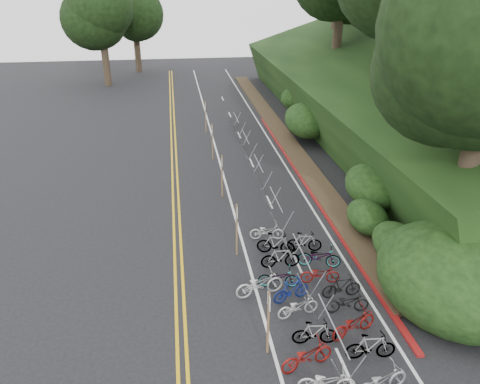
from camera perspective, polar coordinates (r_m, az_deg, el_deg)
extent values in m
plane|color=black|center=(17.01, -0.11, -16.78)|extent=(120.00, 120.00, 0.00)
cube|color=gold|center=(25.26, -8.13, -1.96)|extent=(0.12, 80.00, 0.01)
cube|color=gold|center=(25.25, -7.45, -1.92)|extent=(0.12, 80.00, 0.01)
cube|color=silver|center=(25.40, -1.02, -1.53)|extent=(0.12, 80.00, 0.01)
cube|color=silver|center=(26.19, 8.13, -0.94)|extent=(0.12, 80.00, 0.01)
cube|color=silver|center=(16.23, 12.58, -20.02)|extent=(0.10, 1.60, 0.01)
cube|color=silver|center=(20.65, 6.96, -8.51)|extent=(0.10, 1.60, 0.01)
cube|color=silver|center=(25.72, 3.63, -1.23)|extent=(0.10, 1.60, 0.01)
cube|color=silver|center=(31.12, 1.44, 3.59)|extent=(0.10, 1.60, 0.01)
cube|color=silver|center=(36.71, -0.11, 6.96)|extent=(0.10, 1.60, 0.01)
cube|color=silver|center=(42.41, -1.25, 9.43)|extent=(0.10, 1.60, 0.01)
cube|color=silver|center=(48.18, -2.14, 11.31)|extent=(0.10, 1.60, 0.01)
cube|color=maroon|center=(28.05, 8.03, 0.97)|extent=(0.25, 28.00, 0.10)
cube|color=black|center=(38.74, 15.62, 11.32)|extent=(12.32, 44.00, 9.11)
cube|color=#382819|center=(37.26, 4.97, 7.27)|extent=(1.40, 44.00, 0.16)
ellipsoid|color=#284C19|center=(20.70, 18.93, -6.34)|extent=(2.00, 2.80, 1.60)
ellipsoid|color=#284C19|center=(24.78, 15.83, 0.71)|extent=(2.60, 3.64, 2.08)
ellipsoid|color=#284C19|center=(30.23, 13.67, 6.23)|extent=(2.20, 3.08, 1.76)
ellipsoid|color=#284C19|center=(35.33, 8.01, 8.64)|extent=(3.00, 4.20, 2.40)
ellipsoid|color=#284C19|center=(41.06, 6.72, 11.23)|extent=(2.40, 3.36, 1.92)
ellipsoid|color=#284C19|center=(45.01, 7.13, 13.31)|extent=(2.80, 3.92, 2.24)
ellipsoid|color=#284C19|center=(23.03, 15.26, -2.93)|extent=(1.80, 2.52, 1.44)
ellipsoid|color=#284C19|center=(33.90, 12.66, 9.42)|extent=(3.20, 4.48, 2.56)
ellipsoid|color=black|center=(19.19, 24.38, -9.38)|extent=(5.28, 6.16, 3.52)
cylinder|color=#2D2319|center=(20.60, 25.76, 1.26)|extent=(0.79, 0.79, 5.43)
cylinder|color=#2D2319|center=(28.27, 19.35, 11.95)|extent=(0.83, 0.83, 6.26)
cylinder|color=#2D2319|center=(36.27, 17.60, 16.58)|extent=(0.88, 0.88, 7.09)
cylinder|color=#2D2319|center=(43.38, 11.67, 17.02)|extent=(0.81, 0.81, 5.84)
cylinder|color=#2D2319|center=(51.59, 11.55, 19.47)|extent=(0.86, 0.86, 6.68)
cylinder|color=#2D2319|center=(55.73, -16.05, 15.11)|extent=(0.79, 0.79, 5.43)
ellipsoid|color=black|center=(55.18, -16.68, 20.14)|extent=(7.42, 7.42, 7.05)
cylinder|color=#2D2319|center=(63.34, -12.38, 16.37)|extent=(0.77, 0.77, 5.01)
ellipsoid|color=black|center=(62.87, -12.77, 20.37)|extent=(6.49, 6.49, 6.17)
cylinder|color=gray|center=(16.02, 11.25, -15.49)|extent=(0.05, 3.16, 0.05)
cylinder|color=gray|center=(15.29, 11.88, -20.65)|extent=(0.53, 0.04, 1.04)
cylinder|color=gray|center=(15.46, 13.97, -20.28)|extent=(0.53, 0.04, 1.04)
cylinder|color=gray|center=(17.35, 8.62, -13.86)|extent=(0.53, 0.04, 1.04)
cylinder|color=gray|center=(17.50, 10.43, -13.62)|extent=(0.53, 0.04, 1.04)
cylinder|color=gray|center=(19.20, 7.59, -7.29)|extent=(0.05, 3.00, 0.05)
cylinder|color=gray|center=(18.34, 7.78, -11.19)|extent=(0.58, 0.04, 1.13)
cylinder|color=gray|center=(18.49, 9.48, -11.00)|extent=(0.58, 0.04, 1.13)
cylinder|color=gray|center=(20.58, 5.73, -6.67)|extent=(0.58, 0.04, 1.13)
cylinder|color=gray|center=(20.71, 7.24, -6.54)|extent=(0.58, 0.04, 1.13)
cylinder|color=gray|center=(23.44, 4.43, -0.86)|extent=(0.05, 3.00, 0.05)
cylinder|color=gray|center=(22.43, 4.43, -3.77)|extent=(0.58, 0.04, 1.13)
cylinder|color=gray|center=(22.55, 5.83, -3.67)|extent=(0.58, 0.04, 1.13)
cylinder|color=gray|center=(24.87, 3.08, -0.71)|extent=(0.58, 0.04, 1.13)
cylinder|color=gray|center=(24.98, 4.34, -0.63)|extent=(0.58, 0.04, 1.13)
cylinder|color=gray|center=(27.93, 2.27, 3.55)|extent=(0.05, 3.00, 0.05)
cylinder|color=gray|center=(26.83, 2.19, 1.30)|extent=(0.58, 0.04, 1.13)
cylinder|color=gray|center=(26.93, 3.36, 1.37)|extent=(0.58, 0.04, 1.13)
cylinder|color=gray|center=(29.38, 1.23, 3.47)|extent=(0.58, 0.04, 1.13)
cylinder|color=gray|center=(29.47, 2.31, 3.52)|extent=(0.58, 0.04, 1.13)
cylinder|color=gray|center=(32.57, 0.70, 6.73)|extent=(0.05, 3.00, 0.05)
cylinder|color=gray|center=(31.41, 0.58, 4.92)|extent=(0.58, 0.04, 1.13)
cylinder|color=gray|center=(31.50, 1.59, 4.97)|extent=(0.58, 0.04, 1.13)
cylinder|color=gray|center=(34.03, -0.13, 6.51)|extent=(0.58, 0.04, 1.13)
cylinder|color=gray|center=(34.11, 0.81, 6.55)|extent=(0.58, 0.04, 1.13)
cylinder|color=gray|center=(37.31, -0.48, 9.10)|extent=(0.05, 3.00, 0.05)
cylinder|color=gray|center=(36.11, -0.62, 7.60)|extent=(0.58, 0.04, 1.13)
cylinder|color=gray|center=(36.18, 0.27, 7.64)|extent=(0.58, 0.04, 1.13)
cylinder|color=gray|center=(38.77, -1.17, 8.82)|extent=(0.58, 0.04, 1.13)
cylinder|color=gray|center=(38.84, -0.34, 8.85)|extent=(0.58, 0.04, 1.13)
cylinder|color=brown|center=(15.52, 3.45, -15.69)|extent=(0.08, 0.08, 2.44)
cube|color=silver|center=(14.97, 3.54, -13.15)|extent=(0.02, 0.40, 0.50)
cylinder|color=brown|center=(20.39, -0.40, -4.66)|extent=(0.08, 0.08, 2.50)
cube|color=silver|center=(19.96, -0.41, -2.41)|extent=(0.02, 0.40, 0.50)
cylinder|color=brown|center=(25.75, -2.20, 1.88)|extent=(0.08, 0.08, 2.50)
cube|color=silver|center=(25.41, -2.24, 3.75)|extent=(0.02, 0.40, 0.50)
cylinder|color=brown|center=(31.33, -3.38, 6.13)|extent=(0.08, 0.08, 2.50)
cube|color=silver|center=(31.06, -3.42, 7.70)|extent=(0.02, 0.40, 0.50)
cylinder|color=brown|center=(37.05, -4.21, 9.08)|extent=(0.08, 0.08, 2.50)
cube|color=silver|center=(36.82, -4.25, 10.43)|extent=(0.02, 0.40, 0.50)
imported|color=beige|center=(18.37, 2.38, -11.12)|extent=(1.06, 2.04, 1.02)
imported|color=beige|center=(15.06, 10.53, -21.75)|extent=(0.86, 1.81, 0.92)
imported|color=#9E9EA3|center=(15.42, 16.87, -21.15)|extent=(1.04, 1.89, 0.94)
imported|color=maroon|center=(15.67, 8.15, -19.12)|extent=(1.13, 1.94, 0.96)
imported|color=slate|center=(16.35, 15.66, -17.67)|extent=(0.60, 1.68, 0.99)
imported|color=slate|center=(16.50, 9.11, -16.58)|extent=(0.59, 1.58, 0.93)
imported|color=maroon|center=(17.08, 13.69, -15.29)|extent=(1.26, 1.96, 0.97)
imported|color=beige|center=(17.56, 7.09, -13.66)|extent=(0.88, 1.69, 0.84)
imported|color=black|center=(18.03, 12.93, -12.97)|extent=(0.65, 1.65, 0.85)
imported|color=navy|center=(18.22, 6.27, -11.81)|extent=(0.90, 1.61, 0.93)
imported|color=black|center=(18.69, 12.28, -11.21)|extent=(0.52, 1.59, 0.94)
imported|color=slate|center=(18.91, 4.72, -10.33)|extent=(0.84, 1.71, 0.86)
imported|color=maroon|center=(19.34, 9.73, -9.81)|extent=(0.74, 1.64, 0.83)
imported|color=slate|center=(19.99, 4.95, -7.93)|extent=(0.51, 1.68, 1.01)
imported|color=slate|center=(20.28, 9.61, -7.77)|extent=(1.10, 1.93, 0.96)
imported|color=slate|center=(20.89, 4.40, -6.29)|extent=(0.98, 1.78, 1.03)
imported|color=slate|center=(21.23, 7.84, -6.04)|extent=(0.70, 1.63, 0.95)
imported|color=beige|center=(22.02, 3.29, -4.79)|extent=(0.75, 1.66, 0.84)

